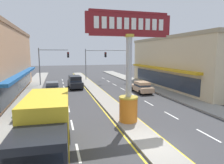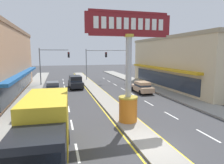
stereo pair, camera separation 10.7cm
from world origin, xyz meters
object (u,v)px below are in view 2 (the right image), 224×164
Objects in this scene: traffic_light_median_far at (94,59)px; box_truck_far_left_oncoming at (45,128)px; storefront_right at (188,62)px; traffic_light_left_side at (51,60)px; sedan_near_right_lane at (51,101)px; traffic_light_right_side at (121,59)px; street_bench at (18,114)px; sedan_near_left_lane at (142,87)px; suv_far_right_lane at (75,82)px; sedan_mid_left_lane at (53,87)px; district_sign at (129,72)px.

box_truck_far_left_oncoming is at bearing -104.67° from traffic_light_median_far.
storefront_right is 22.15m from traffic_light_left_side.
sedan_near_right_lane is at bearing -111.73° from traffic_light_median_far.
sedan_near_right_lane is at bearing -128.25° from traffic_light_right_side.
street_bench is (-14.46, -18.66, -3.60)m from traffic_light_right_side.
sedan_near_left_lane is (4.11, -14.38, -3.41)m from traffic_light_median_far.
suv_far_right_lane is 1.07× the size of sedan_mid_left_lane.
suv_far_right_lane is at bearing 81.15° from box_truck_far_left_oncoming.
traffic_light_right_side reaches higher than sedan_mid_left_lane.
box_truck_far_left_oncoming is at bearing -115.57° from traffic_light_right_side.
suv_far_right_lane is (3.58, -3.60, -3.26)m from traffic_light_left_side.
district_sign is 1.89× the size of sedan_near_right_lane.
sedan_near_right_lane is 1.01× the size of sedan_near_left_lane.
district_sign is at bearing -94.08° from traffic_light_median_far.
traffic_light_right_side is at bearing 64.43° from box_truck_far_left_oncoming.
storefront_right reaches higher than traffic_light_left_side.
sedan_mid_left_lane is (-5.90, 13.47, -3.20)m from district_sign.
sedan_near_left_lane and sedan_mid_left_lane have the same top height.
district_sign is 1.76× the size of suv_far_right_lane.
sedan_near_left_lane is at bearing 30.18° from street_bench.
traffic_light_right_side is 27.90m from box_truck_far_left_oncoming.
suv_far_right_lane is at bearing 98.86° from district_sign.
traffic_light_right_side is 19.82m from sedan_near_right_lane.
district_sign is 1.33× the size of traffic_light_left_side.
traffic_light_left_side is 15.79m from sedan_near_left_lane.
storefront_right is 13.62× the size of street_bench.
traffic_light_left_side is 9.31m from traffic_light_median_far.
sedan_near_right_lane is at bearing -106.87° from suv_far_right_lane.
sedan_near_left_lane is at bearing 51.36° from box_truck_far_left_oncoming.
storefront_right reaches higher than box_truck_far_left_oncoming.
traffic_light_median_far reaches higher than suv_far_right_lane.
storefront_right is 3.11× the size of box_truck_far_left_oncoming.
traffic_light_median_far is 14.34m from sedan_mid_left_lane.
traffic_light_right_side is 0.89× the size of box_truck_far_left_oncoming.
suv_far_right_lane is at bearing 144.91° from sedan_near_left_lane.
suv_far_right_lane is (-8.78, -4.45, -3.26)m from traffic_light_right_side.
district_sign reaches higher than sedan_near_left_lane.
suv_far_right_lane reaches higher than street_bench.
storefront_right is 22.07m from sedan_near_right_lane.
storefront_right reaches higher than sedan_mid_left_lane.
sedan_mid_left_lane is (0.28, -6.80, -3.46)m from traffic_light_left_side.
sedan_near_right_lane is at bearing -90.00° from sedan_mid_left_lane.
traffic_light_left_side is at bearing 91.12° from sedan_near_right_lane.
box_truck_far_left_oncoming is (-20.54, -16.93, -2.23)m from storefront_right.
street_bench is at bearing -113.99° from traffic_light_median_far.
traffic_light_median_far is (-4.39, 3.96, -0.05)m from traffic_light_right_side.
district_sign is at bearing -138.59° from storefront_right.
sedan_mid_left_lane is 0.62× the size of box_truck_far_left_oncoming.
traffic_light_left_side reaches higher than street_bench.
sedan_mid_left_lane is at bearing 178.68° from storefront_right.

